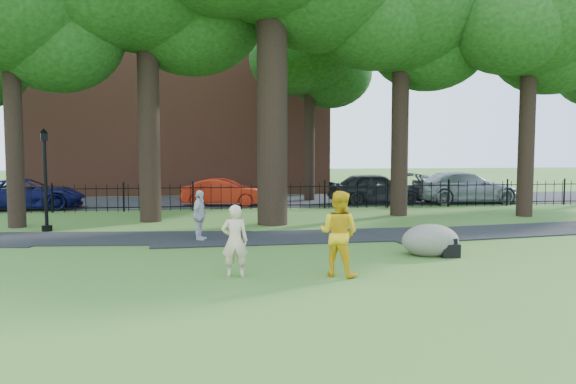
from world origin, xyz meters
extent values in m
plane|color=#3F6523|center=(0.00, 0.00, 0.00)|extent=(120.00, 120.00, 0.00)
cube|color=black|center=(1.00, 3.90, 0.00)|extent=(36.07, 3.85, 0.03)
cube|color=black|center=(0.00, 16.00, 0.00)|extent=(80.00, 7.00, 0.02)
cube|color=black|center=(0.00, 12.00, 1.02)|extent=(44.00, 0.04, 0.04)
cube|color=black|center=(0.00, 12.00, 0.18)|extent=(44.00, 0.04, 0.04)
cube|color=brown|center=(-4.00, 24.00, 6.00)|extent=(18.00, 8.00, 12.00)
cylinder|color=black|center=(0.00, 7.00, 5.25)|extent=(1.10, 1.10, 10.50)
cylinder|color=black|center=(-9.00, 7.50, 3.85)|extent=(0.60, 0.60, 7.70)
ellipsoid|color=black|center=(-7.65, 8.25, 6.82)|extent=(4.80, 4.80, 4.08)
cylinder|color=black|center=(-4.50, 8.50, 4.55)|extent=(0.80, 0.80, 9.10)
ellipsoid|color=black|center=(-2.88, 9.40, 8.06)|extent=(5.76, 5.76, 4.90)
cylinder|color=black|center=(5.50, 9.00, 4.20)|extent=(0.70, 0.70, 8.40)
ellipsoid|color=black|center=(5.50, 9.00, 8.64)|extent=(6.60, 6.60, 5.61)
ellipsoid|color=black|center=(6.98, 9.82, 7.44)|extent=(5.28, 5.28, 4.49)
ellipsoid|color=black|center=(4.18, 8.34, 7.92)|extent=(4.95, 4.95, 4.21)
cylinder|color=black|center=(10.50, 8.00, 4.02)|extent=(0.64, 0.64, 8.05)
ellipsoid|color=black|center=(10.50, 8.00, 8.28)|extent=(6.20, 6.20, 5.27)
ellipsoid|color=black|center=(11.89, 8.78, 7.13)|extent=(4.96, 4.96, 4.22)
ellipsoid|color=black|center=(9.26, 7.38, 7.59)|extent=(4.65, 4.65, 3.95)
imported|color=beige|center=(-1.75, -1.17, 0.79)|extent=(0.59, 0.41, 1.57)
imported|color=gold|center=(0.50, -1.41, 0.93)|extent=(1.15, 1.11, 1.87)
imported|color=silver|center=(-2.58, 3.68, 0.77)|extent=(0.65, 0.97, 1.53)
ellipsoid|color=slate|center=(3.42, 0.57, 0.44)|extent=(1.81, 1.62, 0.87)
cylinder|color=black|center=(-7.71, 6.41, 1.52)|extent=(0.11, 0.11, 3.03)
cylinder|color=black|center=(-7.71, 6.41, 0.09)|extent=(0.34, 0.34, 0.19)
cube|color=black|center=(-7.71, 6.41, 3.17)|extent=(0.27, 0.27, 0.28)
cone|color=black|center=(-7.71, 6.41, 3.36)|extent=(0.30, 0.30, 0.15)
cube|color=black|center=(3.80, 0.19, 0.17)|extent=(0.47, 0.31, 0.34)
cube|color=maroon|center=(3.22, 0.96, 0.11)|extent=(0.34, 0.22, 0.23)
imported|color=#B61F0E|center=(-1.59, 13.80, 0.66)|extent=(4.16, 2.03, 1.31)
imported|color=#0E1048|center=(-10.50, 13.50, 0.70)|extent=(5.25, 2.83, 1.40)
imported|color=black|center=(5.93, 13.72, 0.79)|extent=(4.69, 2.03, 1.58)
imported|color=gray|center=(10.54, 13.50, 0.79)|extent=(5.47, 2.29, 1.58)
camera|label=1|loc=(-2.30, -13.25, 2.80)|focal=35.00mm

